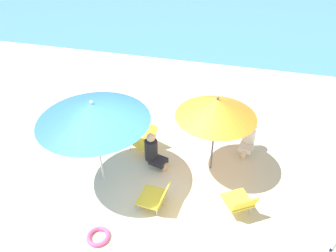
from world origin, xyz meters
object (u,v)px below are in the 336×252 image
at_px(beach_chair_d, 144,137).
at_px(person_b, 153,151).
at_px(umbrella_orange, 217,108).
at_px(beach_chair_a, 213,123).
at_px(umbrella_blue, 93,112).
at_px(beach_chair_c, 156,196).
at_px(beach_chair_b, 240,202).
at_px(swim_ring, 98,237).
at_px(warning_sign, 330,252).
at_px(person_a, 248,137).

relative_size(beach_chair_d, person_b, 0.78).
xyz_separation_m(umbrella_orange, beach_chair_a, (-0.16, 1.39, -1.34)).
xyz_separation_m(umbrella_blue, beach_chair_c, (1.33, -0.41, -1.49)).
bearing_deg(person_b, beach_chair_b, -8.02).
distance_m(person_b, swim_ring, 2.16).
height_order(beach_chair_b, beach_chair_d, beach_chair_d).
xyz_separation_m(beach_chair_b, warning_sign, (1.10, -1.50, 1.06)).
relative_size(beach_chair_c, beach_chair_d, 0.87).
bearing_deg(swim_ring, person_a, 52.30).
relative_size(beach_chair_a, beach_chair_b, 0.86).
xyz_separation_m(person_a, warning_sign, (1.06, -3.46, 0.96)).
bearing_deg(person_b, person_a, 43.83).
xyz_separation_m(umbrella_orange, person_a, (0.75, 0.82, -1.21)).
height_order(umbrella_blue, beach_chair_a, umbrella_blue).
distance_m(beach_chair_c, swim_ring, 1.30).
bearing_deg(umbrella_blue, beach_chair_b, -3.61).
xyz_separation_m(beach_chair_c, person_a, (1.63, 2.19, 0.14)).
xyz_separation_m(beach_chair_a, swim_ring, (-1.53, -3.74, -0.25)).
xyz_separation_m(umbrella_orange, beach_chair_d, (-1.68, 0.30, -1.28)).
bearing_deg(beach_chair_c, swim_ring, 55.58).
xyz_separation_m(beach_chair_c, beach_chair_d, (-0.80, 1.67, 0.07)).
relative_size(beach_chair_b, swim_ring, 1.76).
bearing_deg(beach_chair_c, umbrella_blue, -11.92).
xyz_separation_m(umbrella_blue, umbrella_orange, (2.21, 0.95, -0.14)).
bearing_deg(swim_ring, beach_chair_d, 89.59).
xyz_separation_m(umbrella_blue, beach_chair_b, (2.92, -0.18, -1.45)).
relative_size(umbrella_blue, swim_ring, 5.08).
height_order(person_a, warning_sign, warning_sign).
height_order(beach_chair_d, warning_sign, warning_sign).
bearing_deg(swim_ring, beach_chair_c, 50.17).
height_order(beach_chair_a, beach_chair_c, beach_chair_a).
distance_m(beach_chair_a, warning_sign, 4.62).
bearing_deg(warning_sign, umbrella_blue, -175.30).
height_order(beach_chair_c, person_a, person_a).
bearing_deg(person_b, umbrella_blue, -128.19).
height_order(umbrella_orange, swim_ring, umbrella_orange).
bearing_deg(beach_chair_b, person_a, -33.88).
bearing_deg(swim_ring, umbrella_orange, 54.14).
relative_size(beach_chair_b, warning_sign, 0.36).
bearing_deg(umbrella_blue, swim_ring, -69.87).
distance_m(umbrella_blue, person_b, 1.76).
bearing_deg(warning_sign, beach_chair_a, 143.58).
relative_size(umbrella_orange, warning_sign, 0.90).
bearing_deg(warning_sign, beach_chair_b, 153.63).
height_order(person_a, swim_ring, person_a).
relative_size(umbrella_orange, person_b, 2.09).
relative_size(umbrella_blue, beach_chair_a, 3.35).
bearing_deg(beach_chair_d, person_b, 57.52).
relative_size(person_a, person_b, 0.96).
distance_m(umbrella_orange, swim_ring, 3.30).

